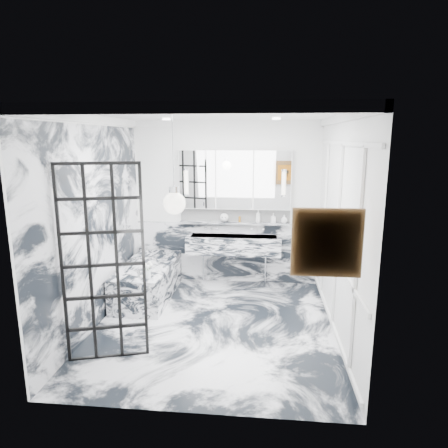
# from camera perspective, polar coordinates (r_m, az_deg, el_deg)

# --- Properties ---
(floor) EXTENTS (3.60, 3.60, 0.00)m
(floor) POSITION_cam_1_polar(r_m,az_deg,el_deg) (5.65, -1.46, -14.22)
(floor) COLOR silver
(floor) RESTS_ON ground
(ceiling) EXTENTS (3.60, 3.60, 0.00)m
(ceiling) POSITION_cam_1_polar(r_m,az_deg,el_deg) (5.07, -1.64, 15.44)
(ceiling) COLOR white
(ceiling) RESTS_ON wall_back
(wall_back) EXTENTS (3.60, 0.00, 3.60)m
(wall_back) POSITION_cam_1_polar(r_m,az_deg,el_deg) (6.94, 0.34, 2.97)
(wall_back) COLOR white
(wall_back) RESTS_ON floor
(wall_front) EXTENTS (3.60, 0.00, 3.60)m
(wall_front) POSITION_cam_1_polar(r_m,az_deg,el_deg) (3.47, -5.33, -6.60)
(wall_front) COLOR white
(wall_front) RESTS_ON floor
(wall_left) EXTENTS (0.00, 3.60, 3.60)m
(wall_left) POSITION_cam_1_polar(r_m,az_deg,el_deg) (5.61, -17.98, 0.15)
(wall_left) COLOR white
(wall_left) RESTS_ON floor
(wall_right) EXTENTS (0.00, 3.60, 3.60)m
(wall_right) POSITION_cam_1_polar(r_m,az_deg,el_deg) (5.23, 16.13, -0.58)
(wall_right) COLOR white
(wall_right) RESTS_ON floor
(marble_clad_back) EXTENTS (3.18, 0.05, 1.05)m
(marble_clad_back) POSITION_cam_1_polar(r_m,az_deg,el_deg) (7.11, 0.31, -4.04)
(marble_clad_back) COLOR silver
(marble_clad_back) RESTS_ON floor
(marble_clad_left) EXTENTS (0.02, 3.56, 2.68)m
(marble_clad_left) POSITION_cam_1_polar(r_m,az_deg,el_deg) (5.62, -17.80, -0.45)
(marble_clad_left) COLOR silver
(marble_clad_left) RESTS_ON floor
(panel_molding) EXTENTS (0.03, 3.40, 2.30)m
(panel_molding) POSITION_cam_1_polar(r_m,az_deg,el_deg) (5.25, 15.85, -1.64)
(panel_molding) COLOR white
(panel_molding) RESTS_ON floor
(soap_bottle_a) EXTENTS (0.10, 0.10, 0.22)m
(soap_bottle_a) POSITION_cam_1_polar(r_m,az_deg,el_deg) (6.86, 4.90, 1.13)
(soap_bottle_a) COLOR #8C5919
(soap_bottle_a) RESTS_ON ledge
(soap_bottle_b) EXTENTS (0.09, 0.09, 0.17)m
(soap_bottle_b) POSITION_cam_1_polar(r_m,az_deg,el_deg) (6.86, 7.04, 0.85)
(soap_bottle_b) COLOR #4C4C51
(soap_bottle_b) RESTS_ON ledge
(soap_bottle_c) EXTENTS (0.14, 0.14, 0.14)m
(soap_bottle_c) POSITION_cam_1_polar(r_m,az_deg,el_deg) (6.87, 8.59, 0.72)
(soap_bottle_c) COLOR silver
(soap_bottle_c) RESTS_ON ledge
(face_pot) EXTENTS (0.15, 0.15, 0.15)m
(face_pot) POSITION_cam_1_polar(r_m,az_deg,el_deg) (6.90, 0.03, 0.93)
(face_pot) COLOR white
(face_pot) RESTS_ON ledge
(amber_bottle) EXTENTS (0.04, 0.04, 0.10)m
(amber_bottle) POSITION_cam_1_polar(r_m,az_deg,el_deg) (6.88, 2.25, 0.68)
(amber_bottle) COLOR #8C5919
(amber_bottle) RESTS_ON ledge
(flower_vase) EXTENTS (0.08, 0.08, 0.12)m
(flower_vase) POSITION_cam_1_polar(r_m,az_deg,el_deg) (5.84, -10.82, -7.05)
(flower_vase) COLOR silver
(flower_vase) RESTS_ON bathtub
(crittall_door) EXTENTS (0.86, 0.28, 2.25)m
(crittall_door) POSITION_cam_1_polar(r_m,az_deg,el_deg) (4.66, -16.83, -5.64)
(crittall_door) COLOR black
(crittall_door) RESTS_ON floor
(artwork) EXTENTS (0.48, 0.05, 0.48)m
(artwork) POSITION_cam_1_polar(r_m,az_deg,el_deg) (3.41, 14.46, -2.61)
(artwork) COLOR orange
(artwork) RESTS_ON wall_front
(pendant_light) EXTENTS (0.22, 0.22, 0.22)m
(pendant_light) POSITION_cam_1_polar(r_m,az_deg,el_deg) (4.02, -7.09, 2.94)
(pendant_light) COLOR white
(pendant_light) RESTS_ON ceiling
(trough_sink) EXTENTS (1.60, 0.45, 0.30)m
(trough_sink) POSITION_cam_1_polar(r_m,az_deg,el_deg) (6.83, 1.39, -2.94)
(trough_sink) COLOR silver
(trough_sink) RESTS_ON wall_back
(ledge) EXTENTS (1.90, 0.14, 0.04)m
(ledge) POSITION_cam_1_polar(r_m,az_deg,el_deg) (6.91, 1.51, 0.14)
(ledge) COLOR silver
(ledge) RESTS_ON wall_back
(subway_tile) EXTENTS (1.90, 0.03, 0.23)m
(subway_tile) POSITION_cam_1_polar(r_m,az_deg,el_deg) (6.94, 1.55, 1.34)
(subway_tile) COLOR white
(subway_tile) RESTS_ON wall_back
(mirror_cabinet) EXTENTS (1.90, 0.16, 1.00)m
(mirror_cabinet) POSITION_cam_1_polar(r_m,az_deg,el_deg) (6.80, 1.55, 6.34)
(mirror_cabinet) COLOR white
(mirror_cabinet) RESTS_ON wall_back
(sconce_left) EXTENTS (0.07, 0.07, 0.40)m
(sconce_left) POSITION_cam_1_polar(r_m,az_deg,el_deg) (6.82, -5.44, 5.97)
(sconce_left) COLOR white
(sconce_left) RESTS_ON mirror_cabinet
(sconce_right) EXTENTS (0.07, 0.07, 0.40)m
(sconce_right) POSITION_cam_1_polar(r_m,az_deg,el_deg) (6.70, 8.54, 5.78)
(sconce_right) COLOR white
(sconce_right) RESTS_ON mirror_cabinet
(bathtub) EXTENTS (0.75, 1.65, 0.55)m
(bathtub) POSITION_cam_1_polar(r_m,az_deg,el_deg) (6.58, -10.78, -7.91)
(bathtub) COLOR silver
(bathtub) RESTS_ON floor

